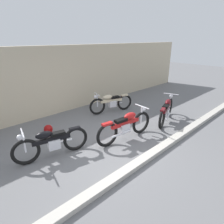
{
  "coord_description": "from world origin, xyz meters",
  "views": [
    {
      "loc": [
        -3.12,
        -3.63,
        2.95
      ],
      "look_at": [
        1.16,
        0.83,
        0.55
      ],
      "focal_mm": 30.86,
      "sensor_mm": 36.0,
      "label": 1
    }
  ],
  "objects_px": {
    "helmet": "(48,129)",
    "motorcycle_red": "(126,126)",
    "motorcycle_black": "(51,143)",
    "motorcycle_maroon": "(166,110)",
    "motorcycle_cream": "(111,103)"
  },
  "relations": [
    {
      "from": "motorcycle_red",
      "to": "motorcycle_maroon",
      "type": "relative_size",
      "value": 1.08
    },
    {
      "from": "motorcycle_black",
      "to": "motorcycle_cream",
      "type": "relative_size",
      "value": 1.03
    },
    {
      "from": "motorcycle_black",
      "to": "motorcycle_cream",
      "type": "height_order",
      "value": "motorcycle_black"
    },
    {
      "from": "motorcycle_cream",
      "to": "motorcycle_red",
      "type": "bearing_deg",
      "value": 75.26
    },
    {
      "from": "motorcycle_maroon",
      "to": "motorcycle_cream",
      "type": "height_order",
      "value": "motorcycle_maroon"
    },
    {
      "from": "motorcycle_black",
      "to": "motorcycle_cream",
      "type": "distance_m",
      "value": 3.62
    },
    {
      "from": "motorcycle_red",
      "to": "motorcycle_cream",
      "type": "relative_size",
      "value": 1.12
    },
    {
      "from": "helmet",
      "to": "motorcycle_red",
      "type": "relative_size",
      "value": 0.14
    },
    {
      "from": "helmet",
      "to": "motorcycle_red",
      "type": "distance_m",
      "value": 2.56
    },
    {
      "from": "motorcycle_maroon",
      "to": "motorcycle_cream",
      "type": "bearing_deg",
      "value": 91.49
    },
    {
      "from": "motorcycle_black",
      "to": "motorcycle_red",
      "type": "bearing_deg",
      "value": 174.94
    },
    {
      "from": "helmet",
      "to": "motorcycle_black",
      "type": "relative_size",
      "value": 0.15
    },
    {
      "from": "motorcycle_black",
      "to": "motorcycle_maroon",
      "type": "height_order",
      "value": "motorcycle_maroon"
    },
    {
      "from": "motorcycle_black",
      "to": "motorcycle_maroon",
      "type": "xyz_separation_m",
      "value": [
        4.19,
        -0.81,
        0.02
      ]
    },
    {
      "from": "helmet",
      "to": "motorcycle_black",
      "type": "bearing_deg",
      "value": -112.35
    }
  ]
}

